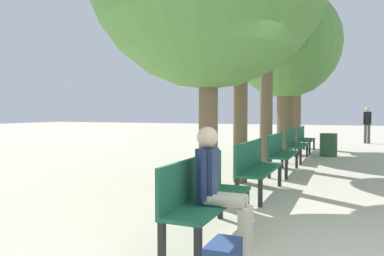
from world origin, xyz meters
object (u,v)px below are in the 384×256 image
object	(u,v)px
bench_row_4	(304,137)
bench_row_3	(295,142)
tree_row_2	(267,7)
tree_row_3	(286,44)
tree_row_4	(296,50)
trash_bin	(328,145)
pedestrian_mid	(367,122)
bench_row_0	(204,192)
person_seated	(218,183)
bench_row_2	(280,150)
bench_row_1	(255,164)

from	to	relation	value
bench_row_4	bench_row_3	bearing A→B (deg)	-90.00
tree_row_2	tree_row_3	xyz separation A→B (m)	(-0.00, 3.10, -0.44)
tree_row_4	trash_bin	xyz separation A→B (m)	(1.41, -2.70, -3.50)
bench_row_4	pedestrian_mid	xyz separation A→B (m)	(2.23, 4.91, 0.42)
pedestrian_mid	bench_row_0	bearing A→B (deg)	-98.53
tree_row_2	pedestrian_mid	xyz separation A→B (m)	(2.77, 8.88, -3.18)
person_seated	tree_row_4	bearing A→B (deg)	93.74
bench_row_2	tree_row_3	world-z (taller)	tree_row_3
bench_row_3	bench_row_4	xyz separation A→B (m)	(0.00, 2.48, 0.00)
bench_row_4	tree_row_2	world-z (taller)	tree_row_2
pedestrian_mid	trash_bin	world-z (taller)	pedestrian_mid
bench_row_1	person_seated	world-z (taller)	person_seated
bench_row_2	pedestrian_mid	size ratio (longest dim) A/B	1.07
bench_row_0	tree_row_3	size ratio (longest dim) A/B	0.32
bench_row_2	bench_row_4	bearing A→B (deg)	90.00
bench_row_2	bench_row_4	world-z (taller)	same
tree_row_3	pedestrian_mid	size ratio (longest dim) A/B	3.35
tree_row_4	pedestrian_mid	size ratio (longest dim) A/B	3.12
bench_row_0	tree_row_3	bearing A→B (deg)	93.40
bench_row_3	tree_row_3	xyz separation A→B (m)	(-0.54, 1.62, 3.16)
tree_row_2	person_seated	world-z (taller)	tree_row_2
trash_bin	tree_row_4	bearing A→B (deg)	117.60
tree_row_3	tree_row_4	xyz separation A→B (m)	(0.00, 2.50, 0.17)
bench_row_4	tree_row_4	size ratio (longest dim) A/B	0.34
trash_bin	person_seated	bearing A→B (deg)	-94.05
bench_row_1	tree_row_3	bearing A→B (deg)	94.68
bench_row_0	pedestrian_mid	world-z (taller)	pedestrian_mid
bench_row_1	bench_row_3	xyz separation A→B (m)	(0.00, 4.96, 0.00)
tree_row_4	person_seated	size ratio (longest dim) A/B	4.10
tree_row_4	pedestrian_mid	bearing A→B (deg)	49.88
bench_row_2	bench_row_1	bearing A→B (deg)	-90.00
bench_row_2	bench_row_3	distance (m)	2.48
bench_row_0	pedestrian_mid	bearing A→B (deg)	81.47
bench_row_0	tree_row_2	world-z (taller)	tree_row_2
tree_row_3	bench_row_3	bearing A→B (deg)	-71.55
bench_row_0	bench_row_4	distance (m)	9.92
tree_row_3	tree_row_4	distance (m)	2.50
bench_row_2	bench_row_3	world-z (taller)	same
trash_bin	bench_row_4	bearing A→B (deg)	129.29
bench_row_3	person_seated	size ratio (longest dim) A/B	1.40
tree_row_4	bench_row_2	bearing A→B (deg)	-85.33
bench_row_1	bench_row_4	bearing A→B (deg)	90.00
bench_row_3	bench_row_4	world-z (taller)	same
tree_row_2	pedestrian_mid	distance (m)	9.83
tree_row_4	tree_row_2	bearing A→B (deg)	-90.00
bench_row_4	tree_row_3	size ratio (longest dim) A/B	0.32
bench_row_2	tree_row_4	bearing A→B (deg)	94.67
bench_row_1	bench_row_4	size ratio (longest dim) A/B	1.00
bench_row_3	pedestrian_mid	bearing A→B (deg)	73.25
tree_row_4	trash_bin	bearing A→B (deg)	-62.40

